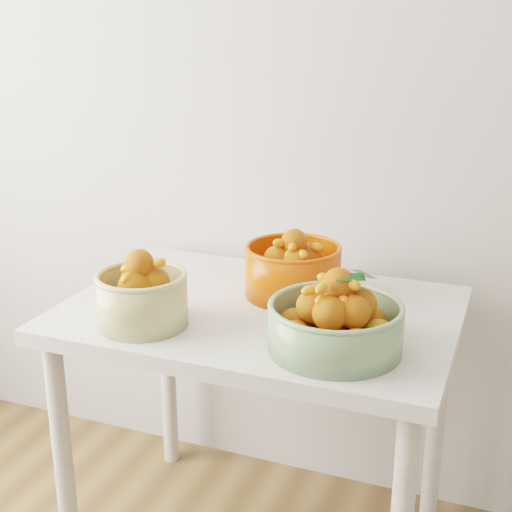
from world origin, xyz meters
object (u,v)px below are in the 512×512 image
(table, at_px, (260,341))
(bowl_green, at_px, (336,322))
(bowl_cream, at_px, (142,296))
(bowl_orange, at_px, (293,269))

(table, height_order, bowl_green, bowl_green)
(table, xyz_separation_m, bowl_cream, (-0.23, -0.20, 0.17))
(bowl_cream, height_order, bowl_orange, bowl_cream)
(bowl_cream, bearing_deg, bowl_orange, 48.92)
(table, bearing_deg, bowl_cream, -138.06)
(bowl_cream, relative_size, bowl_orange, 0.92)
(bowl_cream, relative_size, bowl_green, 0.78)
(bowl_green, height_order, bowl_orange, bowl_green)
(bowl_green, distance_m, bowl_orange, 0.35)
(table, relative_size, bowl_green, 2.84)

